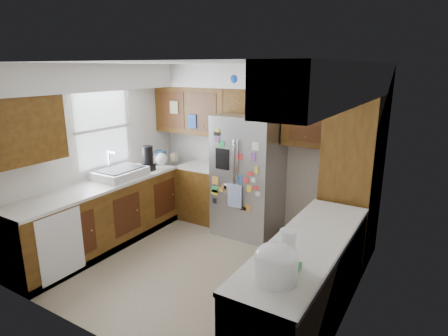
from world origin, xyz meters
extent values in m
plane|color=gray|center=(0.00, 0.00, 0.00)|extent=(3.60, 3.60, 0.00)
cube|color=silver|center=(0.00, 1.60, 1.25)|extent=(3.60, 0.04, 2.50)
cube|color=silver|center=(-1.80, 0.00, 1.25)|extent=(0.04, 3.20, 2.50)
cube|color=silver|center=(1.80, 0.00, 1.25)|extent=(0.04, 3.20, 2.50)
cube|color=silver|center=(0.00, -1.60, 1.25)|extent=(3.60, 0.04, 2.50)
cube|color=white|center=(0.00, 0.00, 2.51)|extent=(3.60, 3.20, 0.02)
cube|color=silver|center=(0.00, 1.41, 2.33)|extent=(3.60, 0.38, 0.35)
cube|color=silver|center=(-1.61, 0.00, 2.33)|extent=(0.38, 3.20, 0.35)
cube|color=silver|center=(1.61, 0.00, 2.33)|extent=(0.38, 3.20, 0.35)
cube|color=#43260C|center=(-1.14, 1.43, 1.77)|extent=(1.33, 0.34, 0.75)
cube|color=#43260C|center=(1.14, 1.43, 1.77)|extent=(1.33, 0.34, 0.75)
cube|color=#43260C|center=(-1.63, -1.15, 1.77)|extent=(0.34, 0.85, 0.75)
cube|color=white|center=(-1.79, 0.10, 1.60)|extent=(0.02, 0.90, 1.05)
cube|color=white|center=(-1.75, 0.10, 1.60)|extent=(0.01, 1.02, 1.15)
cube|color=#1B45A3|center=(-1.03, 1.24, 1.62)|extent=(0.16, 0.02, 0.22)
cube|color=beige|center=(-1.39, 1.24, 1.82)|extent=(0.16, 0.02, 0.20)
cube|color=#43260C|center=(-1.50, -0.30, 0.44)|extent=(0.60, 2.60, 0.88)
cube|color=#43260C|center=(-0.83, 1.30, 0.44)|extent=(0.75, 0.60, 0.88)
cube|color=silver|center=(-1.50, -0.30, 0.90)|extent=(0.63, 2.60, 0.04)
cube|color=silver|center=(-0.83, 1.30, 0.90)|extent=(0.75, 0.60, 0.04)
cube|color=black|center=(-1.50, -0.30, 0.05)|extent=(0.60, 2.60, 0.10)
cube|color=white|center=(-1.19, -1.15, 0.46)|extent=(0.01, 0.58, 0.80)
cube|color=#43260C|center=(1.50, -0.47, 0.44)|extent=(0.60, 2.25, 0.88)
cube|color=silver|center=(1.50, -0.47, 0.90)|extent=(0.63, 2.25, 0.04)
cube|color=black|center=(1.50, -0.47, 0.05)|extent=(0.60, 2.25, 0.10)
cube|color=#43260C|center=(1.50, 1.15, 1.07)|extent=(0.60, 0.90, 2.15)
cube|color=#A4A4AA|center=(0.00, 1.21, 0.90)|extent=(0.90, 0.75, 1.80)
cylinder|color=silver|center=(-0.03, 0.82, 1.05)|extent=(0.02, 0.02, 0.90)
cylinder|color=silver|center=(0.03, 0.82, 1.05)|extent=(0.02, 0.02, 0.90)
cube|color=black|center=(-0.22, 0.83, 1.20)|extent=(0.22, 0.01, 0.30)
cube|color=silver|center=(0.00, 0.80, 0.70)|extent=(0.22, 0.01, 0.34)
cube|color=#8C4C99|center=(-0.30, 0.82, 1.47)|extent=(0.08, 0.00, 0.09)
cube|color=blue|center=(0.07, 0.82, 0.95)|extent=(0.06, 0.00, 0.11)
cube|color=orange|center=(-0.34, 0.82, 0.87)|extent=(0.11, 0.00, 0.12)
cube|color=black|center=(-0.31, 0.82, 1.55)|extent=(0.10, 0.00, 0.05)
cube|color=orange|center=(-0.02, 0.82, 0.81)|extent=(0.06, 0.00, 0.09)
cube|color=white|center=(0.35, 0.82, 0.78)|extent=(0.07, 0.00, 0.06)
cube|color=white|center=(0.30, 0.82, 1.44)|extent=(0.10, 0.00, 0.11)
cube|color=white|center=(0.27, 0.82, 0.97)|extent=(0.06, 0.00, 0.06)
cube|color=black|center=(-0.35, 0.82, 0.55)|extent=(0.07, 0.00, 0.08)
cube|color=yellow|center=(-0.36, 0.82, 0.68)|extent=(0.11, 0.00, 0.08)
cube|color=green|center=(-0.23, 0.82, 1.42)|extent=(0.08, 0.00, 0.10)
cube|color=red|center=(0.22, 0.82, 1.05)|extent=(0.09, 0.00, 0.06)
cube|color=yellow|center=(-0.11, 0.82, 0.75)|extent=(0.06, 0.00, 0.07)
cube|color=red|center=(0.31, 0.82, 0.86)|extent=(0.08, 0.00, 0.07)
cube|color=yellow|center=(-0.30, 0.82, 1.59)|extent=(0.06, 0.00, 0.06)
cube|color=green|center=(-0.35, 0.82, 0.73)|extent=(0.10, 0.00, 0.10)
cube|color=red|center=(0.05, 0.82, 1.27)|extent=(0.10, 0.00, 0.08)
cube|color=#8C4C99|center=(0.27, 0.82, 1.29)|extent=(0.06, 0.00, 0.12)
cube|color=yellow|center=(0.32, 0.82, 1.12)|extent=(0.05, 0.00, 0.09)
cube|color=black|center=(0.12, 0.82, 0.53)|extent=(0.10, 0.00, 0.05)
cube|color=red|center=(0.16, 0.82, 0.95)|extent=(0.09, 0.00, 0.07)
cube|color=yellow|center=(0.21, 0.82, 0.83)|extent=(0.07, 0.00, 0.10)
cube|color=orange|center=(0.19, 0.82, 0.55)|extent=(0.10, 0.00, 0.09)
cube|color=white|center=(-0.16, 0.82, 0.81)|extent=(0.06, 0.00, 0.08)
cube|color=orange|center=(-0.24, 0.82, 0.74)|extent=(0.07, 0.00, 0.07)
cube|color=orange|center=(-0.19, 0.82, 0.79)|extent=(0.08, 0.00, 0.05)
cube|color=#43260C|center=(0.00, 1.43, 1.98)|extent=(0.96, 0.34, 0.35)
sphere|color=#103EAC|center=(-0.26, 1.35, 2.29)|extent=(0.28, 0.28, 0.28)
cylinder|color=black|center=(0.20, 1.35, 2.24)|extent=(0.30, 0.30, 0.17)
ellipsoid|color=#333338|center=(0.20, 1.35, 2.32)|extent=(0.28, 0.28, 0.13)
cube|color=white|center=(-1.50, 0.10, 0.98)|extent=(0.52, 0.70, 0.12)
cube|color=black|center=(-1.50, 0.10, 1.04)|extent=(0.44, 0.60, 0.02)
cylinder|color=silver|center=(-1.70, 0.10, 1.14)|extent=(0.02, 0.02, 0.30)
cylinder|color=silver|center=(-1.64, 0.10, 1.27)|extent=(0.16, 0.02, 0.02)
cube|color=yellow|center=(-1.32, -0.11, 0.94)|extent=(0.10, 0.18, 0.04)
cube|color=black|center=(-1.41, 0.60, 0.97)|extent=(0.18, 0.14, 0.10)
cylinder|color=black|center=(-1.41, 0.60, 1.16)|extent=(0.16, 0.16, 0.28)
cylinder|color=#A4A4AA|center=(-1.57, 0.86, 1.02)|extent=(0.14, 0.14, 0.20)
sphere|color=white|center=(-1.45, 0.94, 1.02)|extent=(0.20, 0.20, 0.20)
cube|color=#3F72B2|center=(-1.63, 1.15, 1.01)|extent=(0.14, 0.10, 0.18)
cube|color=#BFB28C|center=(-1.41, 1.23, 0.99)|extent=(0.10, 0.08, 0.14)
cylinder|color=white|center=(-1.52, 0.47, 0.98)|extent=(0.08, 0.08, 0.11)
cylinder|color=white|center=(1.50, -1.23, 1.03)|extent=(0.32, 0.32, 0.21)
ellipsoid|color=white|center=(1.50, -1.23, 1.13)|extent=(0.31, 0.31, 0.14)
cube|color=black|center=(1.35, -1.23, 1.05)|extent=(0.04, 0.06, 0.04)
cylinder|color=white|center=(1.49, -0.97, 1.07)|extent=(0.13, 0.13, 0.30)
camera|label=1|loc=(2.45, -3.54, 2.46)|focal=30.00mm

